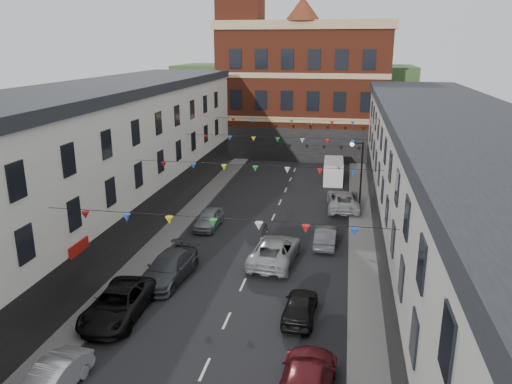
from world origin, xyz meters
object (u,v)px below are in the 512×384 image
Objects in this scene: car_left_c at (118,304)px; car_right_f at (343,200)px; car_left_d at (169,268)px; moving_car at (275,250)px; car_left_b at (51,381)px; car_right_d at (300,306)px; car_left_e at (209,219)px; car_right_c at (306,381)px; pedestrian at (265,235)px; street_lamp at (358,168)px; white_van at (333,171)px; car_right_e at (326,236)px.

car_left_c is 22.66m from car_right_f.
moving_car is (5.78, 3.63, 0.02)m from car_left_d.
car_left_b is 11.82m from car_right_d.
car_left_e is 19.90m from car_right_c.
moving_car is at bearing -41.24° from car_left_e.
street_lamp is at bearing 73.24° from pedestrian.
street_lamp is 1.12× the size of car_left_d.
car_left_d is (-10.97, -14.16, -3.12)m from street_lamp.
moving_car is 1.18× the size of white_van.
moving_car is 3.46× the size of pedestrian.
street_lamp is at bearing 128.87° from car_right_f.
street_lamp is 1.04× the size of moving_car.
moving_car is (6.86, 14.11, 0.14)m from car_left_b.
street_lamp is 18.18m from car_left_d.
street_lamp is at bearing 57.70° from car_left_d.
car_left_d is 7.73m from pedestrian.
street_lamp reaches higher than car_right_f.
car_right_e is (0.85, 9.99, 0.00)m from car_right_d.
white_van is at bearing 102.44° from street_lamp.
car_left_b is 10.54m from car_left_d.
white_van is at bearing 60.85° from car_left_e.
car_right_e is at bearing -87.38° from car_right_c.
street_lamp is 1.47× the size of car_right_e.
white_van is (9.85, 28.62, 0.33)m from car_left_c.
street_lamp reaches higher than pedestrian.
car_right_f is at bearing 132.29° from street_lamp.
car_right_d is 0.68× the size of moving_car.
pedestrian is (-6.22, -8.06, -3.07)m from street_lamp.
car_left_c is 30.27m from white_van.
car_left_c is 9.23m from car_right_d.
white_van reaches higher than pedestrian.
car_left_e is 11.83m from car_right_f.
car_right_c reaches higher than car_left_c.
car_right_d is 9.60m from pedestrian.
street_lamp is 1.14× the size of car_right_c.
pedestrian is at bearing -29.64° from car_left_e.
car_right_d is at bearing 44.54° from car_left_b.
car_right_d is (-2.95, -17.09, -3.23)m from street_lamp.
car_left_e is (-11.04, -5.20, -3.23)m from street_lamp.
car_right_d is 0.80× the size of white_van.
car_left_d is at bearing -88.47° from car_left_e.
car_left_c is (0.00, 6.00, 0.10)m from car_left_b.
moving_car is (-3.08, -3.42, 0.13)m from car_right_e.
car_left_c is at bearing -97.95° from pedestrian.
car_left_d is 1.10× the size of white_van.
car_right_e is at bearing -92.97° from car_right_d.
car_right_f is 1.15× the size of white_van.
car_left_b is at bearing -107.40° from white_van.
car_right_e is at bearing -106.50° from street_lamp.
white_van reaches higher than car_left_b.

